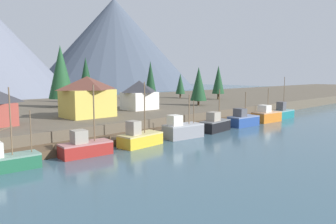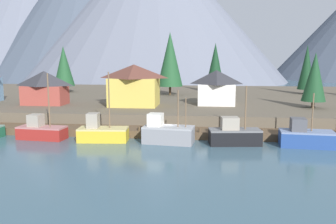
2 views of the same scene
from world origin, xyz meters
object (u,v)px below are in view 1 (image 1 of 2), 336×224
conifer_back_left (199,84)px  conifer_back_right (180,84)px  fishing_boat_yellow (140,138)px  conifer_mid_left (218,80)px  fishing_boat_blue (243,120)px  fishing_boat_grey (182,130)px  conifer_near_right (86,77)px  conifer_centre (150,78)px  fishing_boat_red (85,147)px  fishing_boat_teal (282,113)px  house_white (139,95)px  house_yellow (88,96)px  fishing_boat_orange (266,116)px  fishing_boat_green (5,161)px  conifer_near_left (61,72)px  fishing_boat_black (215,124)px

conifer_back_left → conifer_back_right: (14.09, 19.74, -0.74)m
fishing_boat_yellow → conifer_mid_left: 54.37m
fishing_boat_yellow → fishing_boat_blue: (25.23, 0.01, 0.08)m
fishing_boat_grey → conifer_near_right: conifer_near_right is taller
conifer_centre → fishing_boat_yellow: bearing=-132.2°
conifer_near_right → conifer_back_left: conifer_near_right is taller
fishing_boat_red → conifer_centre: bearing=46.6°
fishing_boat_yellow → conifer_near_right: (15.17, 40.85, 8.08)m
conifer_mid_left → conifer_back_left: (-17.77, -7.98, -0.62)m
fishing_boat_teal → conifer_back_left: bearing=123.9°
house_white → house_yellow: bearing=-167.3°
fishing_boat_orange → fishing_boat_teal: 7.83m
conifer_near_right → conifer_back_left: 29.30m
fishing_boat_yellow → house_white: size_ratio=1.35×
fishing_boat_green → conifer_near_left: 41.64m
fishing_boat_yellow → fishing_boat_grey: bearing=-5.4°
fishing_boat_yellow → house_yellow: house_yellow is taller
fishing_boat_yellow → conifer_centre: (35.48, 39.11, 7.46)m
fishing_boat_green → fishing_boat_orange: size_ratio=1.24×
fishing_boat_teal → house_white: 32.45m
conifer_near_right → conifer_back_right: bearing=-9.9°
fishing_boat_grey → conifer_centre: bearing=61.7°
fishing_boat_teal → fishing_boat_grey: bearing=179.9°
fishing_boat_yellow → conifer_mid_left: size_ratio=0.91×
fishing_boat_blue → conifer_back_left: bearing=76.1°
fishing_boat_teal → conifer_mid_left: 25.59m
house_white → conifer_near_right: size_ratio=0.57×
fishing_boat_teal → conifer_near_right: size_ratio=0.80×
fishing_boat_red → conifer_near_right: (23.50, 40.61, 8.09)m
fishing_boat_green → conifer_back_left: size_ratio=0.96×
fishing_boat_red → fishing_boat_grey: bearing=3.9°
house_yellow → conifer_centre: conifer_centre is taller
fishing_boat_green → conifer_back_right: conifer_back_right is taller
conifer_mid_left → fishing_boat_teal: bearing=-106.4°
fishing_boat_blue → conifer_near_right: (-10.06, 40.84, 8.01)m
house_white → fishing_boat_teal: bearing=-34.8°
fishing_boat_yellow → fishing_boat_black: 16.74m
conifer_back_left → house_yellow: bearing=-179.2°
fishing_boat_yellow → house_yellow: bearing=81.5°
fishing_boat_orange → house_yellow: house_yellow is taller
house_white → conifer_back_right: (29.68, 17.01, 1.24)m
conifer_back_left → conifer_centre: conifer_centre is taller
conifer_near_right → conifer_back_left: size_ratio=1.29×
fishing_boat_teal → conifer_centre: size_ratio=0.83×
fishing_boat_green → conifer_back_left: 50.85m
conifer_near_left → conifer_back_right: (39.44, 1.64, -3.48)m
fishing_boat_grey → conifer_near_right: size_ratio=0.58×
fishing_boat_yellow → fishing_boat_red: bearing=173.5°
fishing_boat_black → conifer_back_right: 45.61m
fishing_boat_blue → conifer_back_right: conifer_back_right is taller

